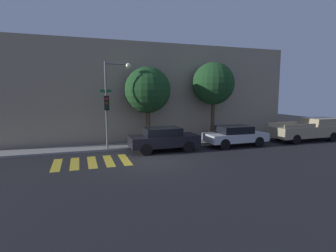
{
  "coord_description": "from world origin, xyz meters",
  "views": [
    {
      "loc": [
        -3.59,
        -13.37,
        3.65
      ],
      "look_at": [
        1.64,
        2.1,
        1.6
      ],
      "focal_mm": 28.0,
      "sensor_mm": 36.0,
      "label": 1
    }
  ],
  "objects_px": {
    "traffic_light_pole": "(112,95)",
    "tree_near_corner": "(148,90)",
    "sedan_near_corner": "(164,139)",
    "tree_midblock": "(213,84)",
    "sedan_middle": "(235,135)",
    "pickup_truck": "(309,129)"
  },
  "relations": [
    {
      "from": "sedan_middle",
      "to": "tree_near_corner",
      "type": "height_order",
      "value": "tree_near_corner"
    },
    {
      "from": "traffic_light_pole",
      "to": "pickup_truck",
      "type": "xyz_separation_m",
      "value": [
        14.81,
        -1.27,
        -2.67
      ]
    },
    {
      "from": "sedan_near_corner",
      "to": "tree_midblock",
      "type": "relative_size",
      "value": 0.73
    },
    {
      "from": "sedan_near_corner",
      "to": "pickup_truck",
      "type": "distance_m",
      "value": 11.8
    },
    {
      "from": "traffic_light_pole",
      "to": "pickup_truck",
      "type": "height_order",
      "value": "traffic_light_pole"
    },
    {
      "from": "traffic_light_pole",
      "to": "pickup_truck",
      "type": "relative_size",
      "value": 0.99
    },
    {
      "from": "sedan_middle",
      "to": "tree_near_corner",
      "type": "distance_m",
      "value": 6.8
    },
    {
      "from": "pickup_truck",
      "to": "tree_near_corner",
      "type": "relative_size",
      "value": 1.04
    },
    {
      "from": "tree_near_corner",
      "to": "traffic_light_pole",
      "type": "bearing_deg",
      "value": -159.98
    },
    {
      "from": "sedan_near_corner",
      "to": "sedan_middle",
      "type": "relative_size",
      "value": 1.02
    },
    {
      "from": "pickup_truck",
      "to": "sedan_near_corner",
      "type": "bearing_deg",
      "value": 180.0
    },
    {
      "from": "traffic_light_pole",
      "to": "sedan_near_corner",
      "type": "relative_size",
      "value": 1.3
    },
    {
      "from": "tree_midblock",
      "to": "sedan_middle",
      "type": "bearing_deg",
      "value": -75.24
    },
    {
      "from": "tree_near_corner",
      "to": "tree_midblock",
      "type": "bearing_deg",
      "value": 0.0
    },
    {
      "from": "sedan_near_corner",
      "to": "tree_midblock",
      "type": "bearing_deg",
      "value": 25.53
    },
    {
      "from": "sedan_middle",
      "to": "tree_midblock",
      "type": "distance_m",
      "value": 4.25
    },
    {
      "from": "pickup_truck",
      "to": "tree_midblock",
      "type": "bearing_deg",
      "value": 162.91
    },
    {
      "from": "sedan_near_corner",
      "to": "sedan_middle",
      "type": "height_order",
      "value": "sedan_near_corner"
    },
    {
      "from": "traffic_light_pole",
      "to": "tree_near_corner",
      "type": "xyz_separation_m",
      "value": [
        2.57,
        0.94,
        0.28
      ]
    },
    {
      "from": "sedan_middle",
      "to": "tree_midblock",
      "type": "bearing_deg",
      "value": 104.76
    },
    {
      "from": "pickup_truck",
      "to": "tree_midblock",
      "type": "height_order",
      "value": "tree_midblock"
    },
    {
      "from": "sedan_near_corner",
      "to": "tree_midblock",
      "type": "height_order",
      "value": "tree_midblock"
    }
  ]
}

